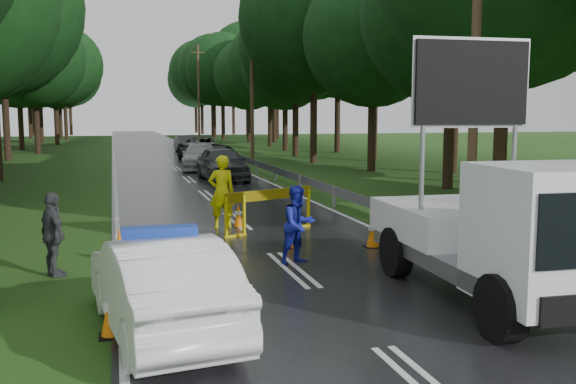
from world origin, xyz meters
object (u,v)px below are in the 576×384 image
object	(u,v)px
officer	(222,192)
civilian	(298,225)
queue_car_second	(201,156)
work_truck	(510,233)
queue_car_third	(205,149)
queue_car_first	(222,163)
police_sedan	(161,285)
barrier	(269,200)
queue_car_fourth	(186,144)

from	to	relation	value
officer	civilian	distance (m)	4.59
queue_car_second	civilian	bearing A→B (deg)	-85.45
work_truck	queue_car_third	xyz separation A→B (m)	(-0.45, 32.54, -0.41)
queue_car_first	queue_car_third	world-z (taller)	queue_car_first
queue_car_second	queue_car_third	bearing A→B (deg)	86.94
police_sedan	officer	world-z (taller)	officer
police_sedan	officer	xyz separation A→B (m)	(2.21, 8.10, 0.30)
barrier	officer	xyz separation A→B (m)	(-1.09, 1.00, 0.13)
officer	civilian	world-z (taller)	officer
work_truck	queue_car_fourth	world-z (taller)	work_truck
civilian	queue_car_second	distance (m)	22.89
work_truck	queue_car_fourth	distance (m)	42.37
civilian	police_sedan	bearing A→B (deg)	-153.17
queue_car_second	queue_car_third	world-z (taller)	queue_car_third
barrier	queue_car_second	world-z (taller)	queue_car_second
work_truck	queue_car_third	distance (m)	32.55
work_truck	officer	distance (m)	8.84
barrier	queue_car_third	xyz separation A→B (m)	(1.85, 25.37, -0.09)
barrier	queue_car_second	distance (m)	19.39
police_sedan	queue_car_third	bearing A→B (deg)	-107.23
police_sedan	barrier	bearing A→B (deg)	-123.15
officer	queue_car_fourth	xyz separation A→B (m)	(2.80, 34.19, -0.34)
officer	queue_car_fourth	distance (m)	34.31
queue_car_fourth	civilian	bearing A→B (deg)	-96.42
officer	queue_car_first	bearing A→B (deg)	-105.80
police_sedan	queue_car_fourth	xyz separation A→B (m)	(5.01, 42.29, -0.05)
work_truck	barrier	bearing A→B (deg)	109.94
police_sedan	queue_car_third	distance (m)	32.88
work_truck	queue_car_first	distance (m)	20.59
barrier	queue_car_first	xyz separation A→B (m)	(0.98, 13.37, -0.07)
work_truck	civilian	bearing A→B (deg)	126.67
work_truck	police_sedan	bearing A→B (deg)	-178.53
work_truck	queue_car_third	bearing A→B (deg)	92.95
queue_car_first	queue_car_fourth	xyz separation A→B (m)	(0.73, 21.82, -0.14)
queue_car_fourth	work_truck	bearing A→B (deg)	-92.77
work_truck	barrier	distance (m)	7.53
work_truck	officer	xyz separation A→B (m)	(-3.39, 8.17, -0.20)
queue_car_second	police_sedan	bearing A→B (deg)	-91.70
queue_car_first	queue_car_fourth	world-z (taller)	queue_car_first
police_sedan	civilian	size ratio (longest dim) A/B	2.68
work_truck	queue_car_second	world-z (taller)	work_truck
queue_car_first	queue_car_third	bearing A→B (deg)	83.83
civilian	queue_car_second	xyz separation A→B (m)	(1.00, 22.87, -0.09)
police_sedan	queue_car_fourth	world-z (taller)	police_sedan
civilian	queue_car_third	distance (m)	28.95
police_sedan	queue_car_second	world-z (taller)	police_sedan
police_sedan	officer	bearing A→B (deg)	-113.49
queue_car_third	queue_car_fourth	bearing A→B (deg)	83.61
police_sedan	work_truck	world-z (taller)	work_truck
work_truck	civilian	world-z (taller)	work_truck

